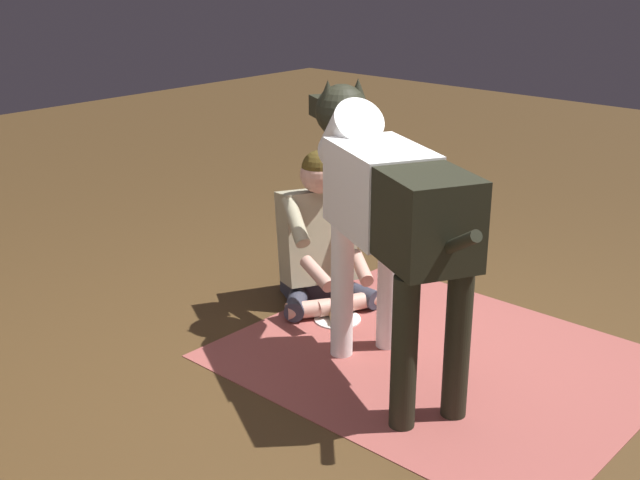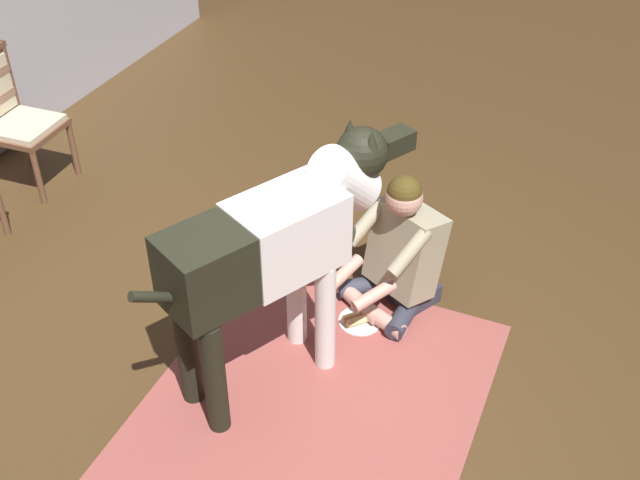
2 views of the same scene
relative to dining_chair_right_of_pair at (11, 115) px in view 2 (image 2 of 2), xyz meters
The scene contains 6 objects.
ground_plane 2.85m from the dining_chair_right_of_pair, 109.74° to the right, with size 14.59×14.59×0.00m, color #453018.
area_rug 3.05m from the dining_chair_right_of_pair, 112.16° to the right, with size 1.94×1.65×0.01m, color #924741.
dining_chair_right_of_pair is the anchor object (origin of this frame).
person_sitting_on_floor 2.93m from the dining_chair_right_of_pair, 94.18° to the right, with size 0.73×0.63×0.88m.
large_dog 2.72m from the dining_chair_right_of_pair, 111.12° to the right, with size 1.49×0.87×1.31m.
hot_dog_on_plate 2.87m from the dining_chair_right_of_pair, 99.44° to the right, with size 0.25×0.25×0.06m.
Camera 2 is at (-2.73, -1.27, 3.15)m, focal length 44.43 mm.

